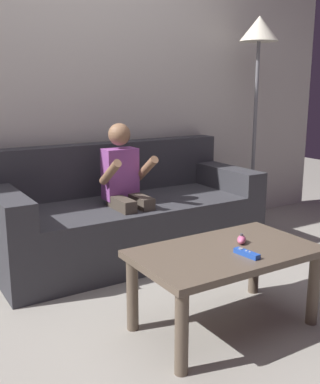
{
  "coord_description": "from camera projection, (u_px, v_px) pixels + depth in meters",
  "views": [
    {
      "loc": [
        -1.26,
        -1.79,
        1.21
      ],
      "look_at": [
        0.14,
        0.48,
        0.59
      ],
      "focal_mm": 42.98,
      "sensor_mm": 36.0,
      "label": 1
    }
  ],
  "objects": [
    {
      "name": "ground_plane",
      "position": [
        185.0,
        323.0,
        2.4
      ],
      "size": [
        10.01,
        10.01,
        0.0
      ],
      "primitive_type": "plane",
      "color": "#9E998E"
    },
    {
      "name": "couch",
      "position": [
        126.0,
        217.0,
        3.33
      ],
      "size": [
        1.89,
        0.8,
        0.79
      ],
      "color": "#38383D",
      "rests_on": "ground"
    },
    {
      "name": "game_remote_blue_near_edge",
      "position": [
        247.0,
        253.0,
        2.19
      ],
      "size": [
        0.05,
        0.14,
        0.03
      ],
      "color": "blue",
      "rests_on": "coffee_table"
    },
    {
      "name": "coffee_table",
      "position": [
        225.0,
        262.0,
        2.29
      ],
      "size": [
        0.92,
        0.54,
        0.42
      ],
      "color": "brown",
      "rests_on": "ground"
    },
    {
      "name": "nunchuk_pink",
      "position": [
        241.0,
        239.0,
        2.36
      ],
      "size": [
        0.09,
        0.09,
        0.05
      ],
      "color": "pink",
      "rests_on": "coffee_table"
    },
    {
      "name": "wall_back",
      "position": [
        72.0,
        80.0,
        3.33
      ],
      "size": [
        5.0,
        0.05,
        2.5
      ],
      "primitive_type": "cube",
      "color": "beige",
      "rests_on": "ground"
    },
    {
      "name": "person_seated_on_couch",
      "position": [
        126.0,
        186.0,
        3.08
      ],
      "size": [
        0.32,
        0.4,
        0.97
      ],
      "color": "#4C4238",
      "rests_on": "ground"
    },
    {
      "name": "floor_lamp",
      "position": [
        259.0,
        46.0,
        3.76
      ],
      "size": [
        0.32,
        0.32,
        1.76
      ],
      "color": "black",
      "rests_on": "ground"
    }
  ]
}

